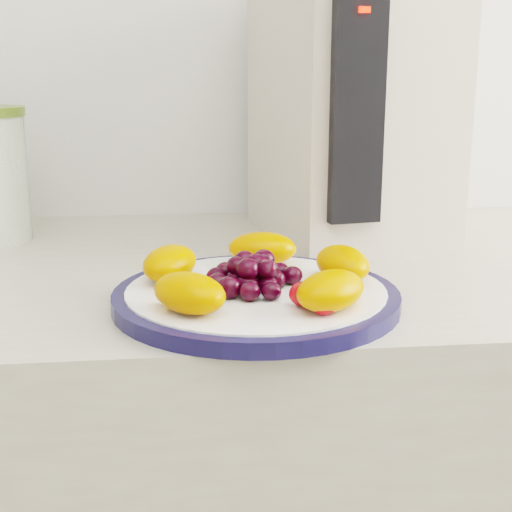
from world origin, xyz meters
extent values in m
cylinder|color=#11123B|center=(0.04, 1.02, 0.91)|extent=(0.28, 0.28, 0.01)
cylinder|color=white|center=(0.04, 1.02, 0.91)|extent=(0.26, 0.26, 0.02)
cube|color=beige|center=(0.20, 1.32, 1.08)|extent=(0.25, 0.32, 0.36)
cube|color=black|center=(0.18, 1.17, 1.09)|extent=(0.06, 0.03, 0.27)
cube|color=#FF0C05|center=(0.18, 1.16, 1.19)|extent=(0.01, 0.01, 0.01)
ellipsoid|color=#D16000|center=(0.13, 1.04, 0.93)|extent=(0.06, 0.08, 0.04)
ellipsoid|color=#D16000|center=(0.06, 1.11, 0.93)|extent=(0.08, 0.06, 0.04)
ellipsoid|color=#D16000|center=(-0.04, 1.06, 0.93)|extent=(0.08, 0.09, 0.04)
ellipsoid|color=#D16000|center=(-0.02, 0.96, 0.93)|extent=(0.09, 0.09, 0.04)
ellipsoid|color=#D16000|center=(0.10, 0.95, 0.93)|extent=(0.09, 0.09, 0.04)
ellipsoid|color=black|center=(0.04, 1.02, 0.93)|extent=(0.02, 0.02, 0.02)
ellipsoid|color=black|center=(0.06, 1.02, 0.93)|extent=(0.02, 0.02, 0.02)
ellipsoid|color=black|center=(0.05, 1.04, 0.93)|extent=(0.02, 0.02, 0.02)
ellipsoid|color=black|center=(0.03, 1.04, 0.93)|extent=(0.02, 0.02, 0.02)
ellipsoid|color=black|center=(0.02, 1.02, 0.93)|extent=(0.02, 0.02, 0.02)
ellipsoid|color=black|center=(0.03, 1.01, 0.93)|extent=(0.02, 0.02, 0.02)
ellipsoid|color=black|center=(0.05, 1.01, 0.93)|extent=(0.02, 0.02, 0.02)
ellipsoid|color=black|center=(0.08, 1.03, 0.93)|extent=(0.02, 0.02, 0.02)
ellipsoid|color=black|center=(0.07, 1.05, 0.93)|extent=(0.02, 0.02, 0.02)
ellipsoid|color=black|center=(0.05, 1.06, 0.93)|extent=(0.02, 0.02, 0.02)
ellipsoid|color=black|center=(0.03, 1.06, 0.93)|extent=(0.02, 0.02, 0.02)
ellipsoid|color=black|center=(0.02, 1.05, 0.93)|extent=(0.02, 0.02, 0.02)
ellipsoid|color=black|center=(0.01, 1.03, 0.93)|extent=(0.02, 0.02, 0.02)
ellipsoid|color=black|center=(0.01, 1.01, 0.93)|extent=(0.02, 0.02, 0.02)
ellipsoid|color=black|center=(0.02, 1.00, 0.93)|extent=(0.02, 0.02, 0.02)
ellipsoid|color=black|center=(0.03, 0.99, 0.93)|extent=(0.02, 0.02, 0.02)
ellipsoid|color=black|center=(0.05, 0.99, 0.93)|extent=(0.02, 0.02, 0.02)
ellipsoid|color=black|center=(0.04, 1.02, 0.94)|extent=(0.02, 0.02, 0.02)
ellipsoid|color=black|center=(0.05, 1.04, 0.94)|extent=(0.02, 0.02, 0.02)
ellipsoid|color=black|center=(0.03, 1.04, 0.94)|extent=(0.02, 0.02, 0.02)
ellipsoid|color=black|center=(0.03, 1.02, 0.94)|extent=(0.02, 0.02, 0.02)
ellipsoid|color=black|center=(0.03, 1.01, 0.94)|extent=(0.02, 0.02, 0.02)
ellipsoid|color=black|center=(0.05, 1.01, 0.94)|extent=(0.02, 0.02, 0.02)
ellipsoid|color=red|center=(0.08, 0.96, 0.93)|extent=(0.03, 0.03, 0.02)
ellipsoid|color=red|center=(0.11, 0.97, 0.93)|extent=(0.03, 0.03, 0.02)
ellipsoid|color=red|center=(0.10, 0.94, 0.93)|extent=(0.04, 0.04, 0.02)
camera|label=1|loc=(-0.03, 0.36, 1.12)|focal=50.00mm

